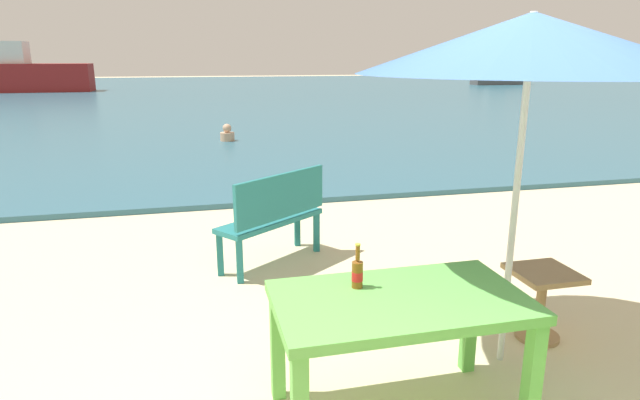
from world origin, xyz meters
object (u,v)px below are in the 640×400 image
beer_bottle_amber (357,272)px  patio_umbrella (531,44)px  swimmer_person (227,134)px  boat_fishing_trawler (17,74)px  bench_teal_center (275,213)px  boat_ferry (500,77)px  picnic_table_green (400,315)px  side_table_wood (542,294)px

beer_bottle_amber → patio_umbrella: 1.71m
beer_bottle_amber → patio_umbrella: patio_umbrella is taller
swimmer_person → boat_fishing_trawler: bearing=115.6°
bench_teal_center → swimmer_person: size_ratio=2.87×
patio_umbrella → beer_bottle_amber: bearing=-168.9°
beer_bottle_amber → boat_fishing_trawler: boat_fishing_trawler is taller
bench_teal_center → patio_umbrella: bearing=-59.7°
beer_bottle_amber → boat_ferry: boat_ferry is taller
patio_umbrella → picnic_table_green: bearing=-157.1°
picnic_table_green → boat_fishing_trawler: (-10.70, 32.35, 0.45)m
side_table_wood → boat_fishing_trawler: bearing=110.8°
bench_teal_center → boat_ferry: size_ratio=0.27×
patio_umbrella → boat_fishing_trawler: bearing=110.0°
beer_bottle_amber → swimmer_person: 10.33m
side_table_wood → boat_ferry: bearing=58.9°
swimmer_person → boat_fishing_trawler: (-10.46, 21.87, 0.86)m
boat_fishing_trawler → boat_ferry: (31.91, 1.11, -0.46)m
beer_bottle_amber → side_table_wood: beer_bottle_amber is taller
boat_fishing_trawler → picnic_table_green: bearing=-71.7°
beer_bottle_amber → boat_fishing_trawler: (-10.50, 32.18, 0.25)m
beer_bottle_amber → boat_fishing_trawler: size_ratio=0.03×
picnic_table_green → beer_bottle_amber: beer_bottle_amber is taller
bench_teal_center → boat_fishing_trawler: bearing=109.2°
swimmer_person → bench_teal_center: bearing=-90.5°
picnic_table_green → bench_teal_center: size_ratio=1.19×
bench_teal_center → swimmer_person: bearing=89.5°
beer_bottle_amber → bench_teal_center: (-0.11, 2.34, -0.31)m
side_table_wood → picnic_table_green: bearing=-156.5°
bench_teal_center → boat_fishing_trawler: boat_fishing_trawler is taller
picnic_table_green → swimmer_person: bearing=91.3°
boat_fishing_trawler → side_table_wood: bearing=-69.2°
picnic_table_green → side_table_wood: bearing=23.5°
beer_bottle_amber → bench_teal_center: bearing=92.8°
boat_ferry → side_table_wood: bearing=-121.1°
patio_umbrella → side_table_wood: (0.43, 0.20, -1.76)m
picnic_table_green → patio_umbrella: size_ratio=0.61×
patio_umbrella → boat_ferry: patio_umbrella is taller
boat_ferry → picnic_table_green: bearing=-122.4°
picnic_table_green → boat_fishing_trawler: size_ratio=0.18×
side_table_wood → bench_teal_center: 2.56m
swimmer_person → boat_fishing_trawler: size_ratio=0.05×
beer_bottle_amber → patio_umbrella: (1.13, 0.22, 1.26)m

